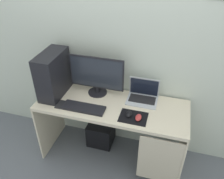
# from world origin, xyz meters

# --- Properties ---
(ground_plane) EXTENTS (8.00, 8.00, 0.00)m
(ground_plane) POSITION_xyz_m (0.00, 0.00, 0.00)
(ground_plane) COLOR slate
(wall_back) EXTENTS (4.00, 0.05, 2.60)m
(wall_back) POSITION_xyz_m (0.00, 0.32, 1.30)
(wall_back) COLOR beige
(wall_back) RESTS_ON ground_plane
(desk) EXTENTS (1.52, 0.57, 0.75)m
(desk) POSITION_xyz_m (0.02, -0.01, 0.60)
(desk) COLOR beige
(desk) RESTS_ON ground_plane
(pc_tower) EXTENTS (0.20, 0.42, 0.47)m
(pc_tower) POSITION_xyz_m (-0.63, 0.02, 0.98)
(pc_tower) COLOR black
(pc_tower) RESTS_ON desk
(monitor) EXTENTS (0.57, 0.20, 0.43)m
(monitor) POSITION_xyz_m (-0.21, 0.14, 0.97)
(monitor) COLOR black
(monitor) RESTS_ON desk
(laptop) EXTENTS (0.31, 0.22, 0.23)m
(laptop) POSITION_xyz_m (0.28, 0.17, 0.79)
(laptop) COLOR #B7BCC6
(laptop) RESTS_ON desk
(keyboard) EXTENTS (0.42, 0.14, 0.02)m
(keyboard) POSITION_xyz_m (-0.25, -0.14, 0.76)
(keyboard) COLOR black
(keyboard) RESTS_ON desk
(mousepad) EXTENTS (0.26, 0.20, 0.00)m
(mousepad) POSITION_xyz_m (0.25, -0.13, 0.75)
(mousepad) COLOR black
(mousepad) RESTS_ON desk
(mouse_left) EXTENTS (0.06, 0.10, 0.03)m
(mouse_left) POSITION_xyz_m (0.20, -0.12, 0.77)
(mouse_left) COLOR black
(mouse_left) RESTS_ON mousepad
(mouse_right) EXTENTS (0.06, 0.10, 0.03)m
(mouse_right) POSITION_xyz_m (0.30, -0.15, 0.77)
(mouse_right) COLOR #B23333
(mouse_right) RESTS_ON mousepad
(cell_phone) EXTENTS (0.07, 0.13, 0.01)m
(cell_phone) POSITION_xyz_m (-0.49, -0.15, 0.75)
(cell_phone) COLOR #232326
(cell_phone) RESTS_ON desk
(subwoofer) EXTENTS (0.29, 0.29, 0.29)m
(subwoofer) POSITION_xyz_m (-0.19, 0.17, 0.15)
(subwoofer) COLOR black
(subwoofer) RESTS_ON ground_plane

